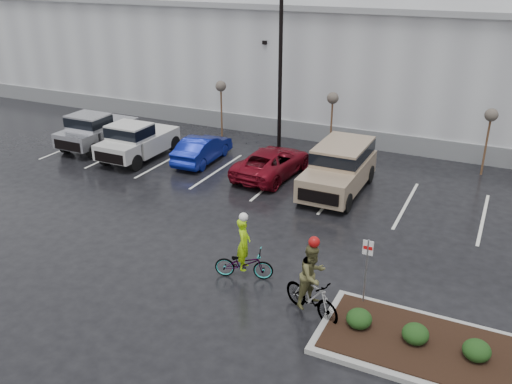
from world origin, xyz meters
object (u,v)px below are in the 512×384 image
at_px(lamppost, 281,41).
at_px(sapling_mid, 333,101).
at_px(fire_lane_sign, 366,265).
at_px(suv_tan, 338,170).
at_px(pickup_white, 142,138).
at_px(cyclist_hivis, 244,258).
at_px(cyclist_olive, 312,288).
at_px(car_red, 272,162).
at_px(sapling_east, 491,119).
at_px(pickup_silver, 101,128).
at_px(sapling_west, 221,89).
at_px(car_blue, 202,149).

relative_size(lamppost, sapling_mid, 2.88).
xyz_separation_m(fire_lane_sign, suv_tan, (-3.32, 7.84, -0.38)).
bearing_deg(lamppost, pickup_white, -147.29).
xyz_separation_m(fire_lane_sign, cyclist_hivis, (-3.86, -0.10, -0.70)).
relative_size(sapling_mid, fire_lane_sign, 1.45).
distance_m(fire_lane_sign, cyclist_olive, 1.69).
height_order(sapling_mid, car_red, sapling_mid).
bearing_deg(suv_tan, sapling_east, 41.92).
relative_size(fire_lane_sign, pickup_silver, 0.42).
distance_m(lamppost, sapling_mid, 4.00).
height_order(lamppost, car_red, lamppost).
distance_m(lamppost, sapling_east, 10.48).
distance_m(suv_tan, cyclist_olive, 9.12).
distance_m(sapling_west, fire_lane_sign, 17.46).
bearing_deg(sapling_mid, fire_lane_sign, -67.51).
height_order(car_blue, cyclist_hivis, cyclist_hivis).
distance_m(sapling_west, sapling_east, 14.00).
bearing_deg(lamppost, suv_tan, -41.43).
relative_size(pickup_silver, car_blue, 1.28).
height_order(car_blue, car_red, same).
distance_m(sapling_east, pickup_white, 16.78).
relative_size(sapling_east, cyclist_hivis, 1.40).
distance_m(sapling_mid, cyclist_olive, 14.54).
xyz_separation_m(suv_tan, cyclist_olive, (2.08, -8.88, -0.13)).
bearing_deg(sapling_east, sapling_west, 180.00).
height_order(lamppost, suv_tan, lamppost).
bearing_deg(car_blue, lamppost, -134.26).
bearing_deg(pickup_white, pickup_silver, 170.03).
height_order(fire_lane_sign, car_red, fire_lane_sign).
height_order(sapling_west, pickup_silver, sapling_west).
bearing_deg(car_red, sapling_west, -36.72).
xyz_separation_m(lamppost, sapling_mid, (2.50, 1.00, -2.96)).
bearing_deg(car_blue, sapling_mid, -144.47).
distance_m(fire_lane_sign, cyclist_hivis, 3.92).
xyz_separation_m(pickup_white, suv_tan, (10.45, -0.12, 0.05)).
xyz_separation_m(lamppost, cyclist_olive, (6.56, -12.84, -4.78)).
xyz_separation_m(sapling_east, car_red, (-8.89, -4.39, -2.06)).
bearing_deg(pickup_white, car_red, 3.60).
xyz_separation_m(sapling_east, cyclist_hivis, (-6.06, -12.90, -2.02)).
distance_m(pickup_white, car_red, 7.11).
relative_size(sapling_west, pickup_white, 0.62).
relative_size(fire_lane_sign, cyclist_olive, 0.88).
bearing_deg(pickup_silver, car_red, -0.54).
height_order(suv_tan, cyclist_olive, cyclist_olive).
distance_m(fire_lane_sign, car_blue, 13.72).
xyz_separation_m(sapling_mid, cyclist_olive, (4.06, -13.84, -1.82)).
relative_size(car_red, suv_tan, 0.94).
xyz_separation_m(pickup_silver, cyclist_hivis, (13.00, -8.61, -0.27)).
xyz_separation_m(sapling_west, fire_lane_sign, (11.80, -12.80, -1.32)).
height_order(fire_lane_sign, pickup_silver, fire_lane_sign).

